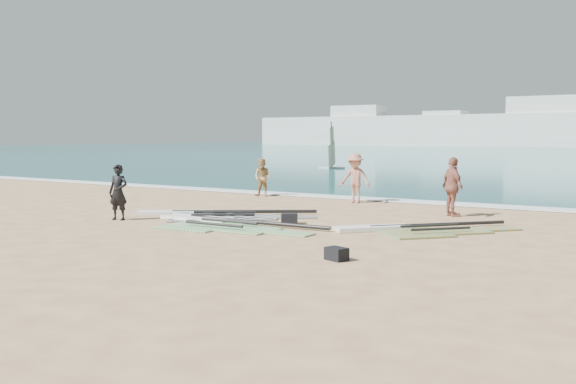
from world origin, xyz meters
The scene contains 13 objects.
ground centered at (0.00, 0.00, 0.00)m, with size 300.00×300.00×0.00m, color tan.
surf_line centered at (0.00, 12.30, 0.00)m, with size 300.00×1.20×0.04m, color white.
far_town centered at (-15.72, 150.00, 4.49)m, with size 160.00×8.00×12.00m.
rig_grey centered at (-2.92, 4.32, 0.05)m, with size 5.88×4.47×0.20m.
rig_green centered at (-1.41, 2.85, 0.05)m, with size 6.04×2.39×0.20m.
rig_orange centered at (4.07, 4.82, 0.05)m, with size 4.57×4.32×0.20m.
gear_bag_near centered at (0.25, 4.26, 0.16)m, with size 0.50×0.36×0.32m, color black.
gear_bag_far centered at (4.23, -0.07, 0.14)m, with size 0.47×0.33×0.28m, color black.
person_wetsuit centered at (-4.80, 2.04, 0.89)m, with size 0.65×0.43×1.78m, color black.
beachgoer_left centered at (-5.53, 11.11, 0.84)m, with size 0.81×0.63×1.68m, color tan.
beachgoer_mid centered at (-0.81, 10.81, 0.99)m, with size 1.28×0.74×1.98m, color #B6745F.
beachgoer_back centered at (3.87, 8.70, 0.99)m, with size 1.16×0.48×1.99m, color #A3614F.
windsurfer_left centered at (-14.53, 33.82, 1.17)m, with size 2.20×2.51×3.86m.
Camera 1 is at (10.74, -12.14, 2.69)m, focal length 40.00 mm.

